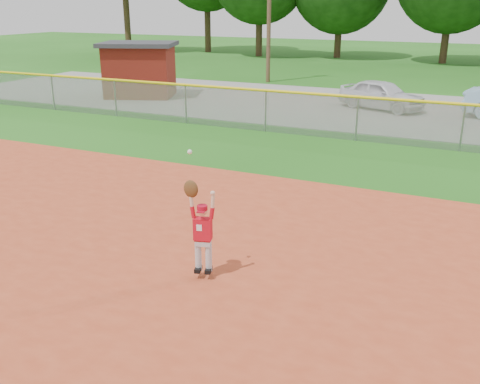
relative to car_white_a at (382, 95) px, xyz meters
name	(u,v)px	position (x,y,z in m)	size (l,w,h in m)	color
ground	(230,263)	(0.27, -15.97, -0.67)	(120.00, 120.00, 0.00)	#1E5C15
clay_infield	(135,354)	(0.27, -18.97, -0.65)	(24.00, 16.00, 0.04)	#AD3C1F
parking_strip	(387,110)	(0.27, 0.03, -0.66)	(44.00, 10.00, 0.03)	gray
car_white_a	(382,95)	(0.00, 0.00, 0.00)	(1.51, 3.76, 1.28)	silver
utility_shed	(140,69)	(-11.57, -1.50, 0.69)	(4.29, 3.83, 2.66)	#5B150D
outfield_fence	(357,115)	(0.27, -5.97, 0.21)	(40.06, 0.10, 1.55)	gray
ballplayer	(201,227)	(0.08, -16.72, 0.29)	(0.54, 0.28, 2.14)	silver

